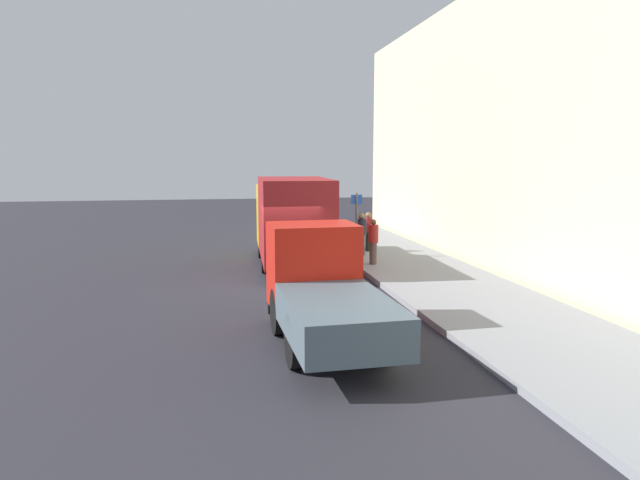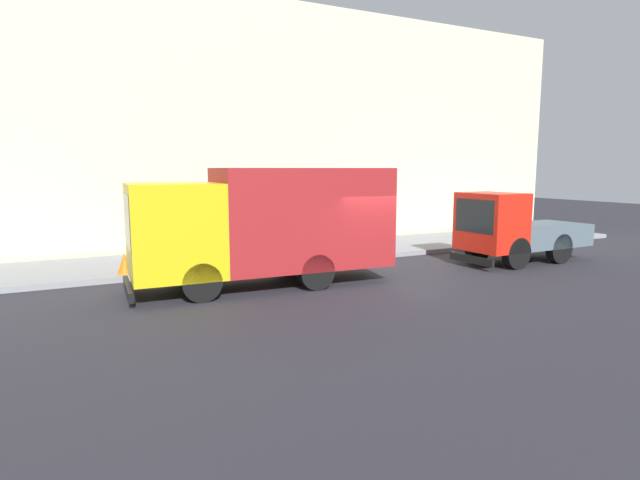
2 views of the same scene
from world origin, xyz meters
name	(u,v)px [view 1 (image 1 of 2)]	position (x,y,z in m)	size (l,w,h in m)	color
ground	(280,284)	(0.00, 0.00, 0.00)	(80.00, 80.00, 0.00)	#28272E
sidewalk	(429,276)	(5.02, 0.00, 0.08)	(4.03, 30.00, 0.17)	gray
building_facade	(506,127)	(7.53, 0.00, 4.97)	(0.50, 30.00, 9.94)	beige
large_utility_truck	(291,218)	(0.79, 2.95, 1.79)	(2.62, 7.28, 3.28)	yellow
small_flatbed_truck	(323,291)	(0.28, -5.94, 1.15)	(2.14, 5.06, 2.46)	red
pedestrian_walking	(368,230)	(4.23, 4.82, 1.03)	(0.35, 0.35, 1.61)	black
pedestrian_standing	(373,241)	(3.62, 1.93, 1.03)	(0.50, 0.50, 1.63)	brown
pedestrian_third	(361,233)	(3.69, 3.91, 1.04)	(0.47, 0.47, 1.67)	#453553
traffic_cone_orange	(342,239)	(3.46, 6.44, 0.48)	(0.44, 0.44, 0.63)	orange
street_sign_post	(356,219)	(3.43, 3.67, 1.64)	(0.44, 0.08, 2.47)	#4C5156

